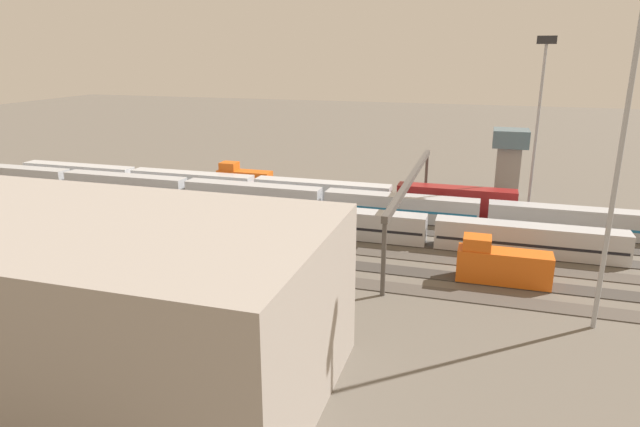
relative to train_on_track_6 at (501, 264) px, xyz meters
name	(u,v)px	position (x,y,z in m)	size (l,w,h in m)	color
ground_plane	(324,229)	(24.07, -12.50, -2.16)	(400.00, 400.00, 0.00)	#60594F
track_bed_0	(352,199)	(24.07, -30.00, -2.10)	(140.00, 2.80, 0.12)	#4C443D
track_bed_1	(345,206)	(24.07, -25.00, -2.10)	(140.00, 2.80, 0.12)	#3D3833
track_bed_2	(337,214)	(24.07, -20.00, -2.10)	(140.00, 2.80, 0.12)	#3D3833
track_bed_3	(329,224)	(24.07, -15.00, -2.10)	(140.00, 2.80, 0.12)	#3D3833
track_bed_4	(319,234)	(24.07, -10.00, -2.10)	(140.00, 2.80, 0.12)	#3D3833
track_bed_5	(308,246)	(24.07, -5.00, -2.10)	(140.00, 2.80, 0.12)	#4C443D
track_bed_6	(295,259)	(24.07, 0.00, -2.10)	(140.00, 2.80, 0.12)	#3D3833
track_bed_7	(281,274)	(24.07, 5.00, -2.10)	(140.00, 2.80, 0.12)	#4C443D
train_on_track_6	(501,264)	(0.00, 0.00, 0.00)	(10.00, 3.00, 5.00)	#D85914
train_on_track_0	(243,179)	(44.60, -30.00, 0.00)	(10.00, 3.00, 5.00)	#D85914
train_on_track_4	(342,223)	(20.78, -10.00, -0.16)	(71.40, 3.06, 3.80)	#B7BABF
train_on_track_1	(247,187)	(41.68, -25.00, -0.07)	(90.60, 3.00, 4.40)	maroon
train_on_track_5	(70,205)	(61.46, -5.00, 0.46)	(47.20, 3.00, 5.00)	#B7BABF
train_on_track_2	(311,200)	(28.48, -20.00, -0.12)	(139.00, 3.06, 4.40)	#285193
light_mast_0	(540,102)	(-4.79, -32.59, 14.98)	(2.80, 0.70, 26.85)	#9EA0A5
light_mast_1	(627,110)	(-8.26, 8.31, 17.86)	(2.80, 0.70, 32.16)	#9EA0A5
signal_gantry	(411,183)	(11.85, -12.50, 5.58)	(0.70, 40.00, 8.80)	#4C4742
maintenance_shed	(42,292)	(35.36, 28.03, 4.29)	(46.07, 20.22, 12.89)	#9E9389
control_tower	(509,156)	(-1.43, -41.44, 4.66)	(6.00, 6.00, 11.54)	gray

